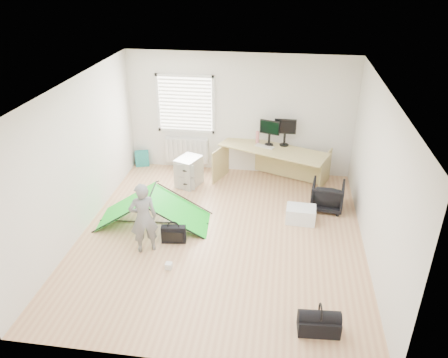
# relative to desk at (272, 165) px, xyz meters

# --- Properties ---
(ground) EXTENTS (5.50, 5.50, 0.00)m
(ground) POSITION_rel_desk_xyz_m (-0.79, -2.26, -0.39)
(ground) COLOR tan
(ground) RESTS_ON ground
(back_wall) EXTENTS (5.00, 0.02, 2.70)m
(back_wall) POSITION_rel_desk_xyz_m (-0.79, 0.49, 0.96)
(back_wall) COLOR silver
(back_wall) RESTS_ON ground
(window) EXTENTS (1.20, 0.06, 1.20)m
(window) POSITION_rel_desk_xyz_m (-1.99, 0.45, 1.16)
(window) COLOR silver
(window) RESTS_ON back_wall
(radiator) EXTENTS (1.00, 0.12, 0.60)m
(radiator) POSITION_rel_desk_xyz_m (-1.99, 0.41, 0.06)
(radiator) COLOR silver
(radiator) RESTS_ON back_wall
(desk) EXTENTS (2.42, 1.51, 0.79)m
(desk) POSITION_rel_desk_xyz_m (0.00, 0.00, 0.00)
(desk) COLOR tan
(desk) RESTS_ON ground
(filing_cabinet) EXTENTS (0.58, 0.66, 0.64)m
(filing_cabinet) POSITION_rel_desk_xyz_m (-1.77, -0.41, -0.07)
(filing_cabinet) COLOR #A6AAAC
(filing_cabinet) RESTS_ON ground
(monitor_left) EXTENTS (0.45, 0.22, 0.42)m
(monitor_left) POSITION_rel_desk_xyz_m (-0.10, 0.20, 0.60)
(monitor_left) COLOR black
(monitor_left) RESTS_ON desk
(monitor_right) EXTENTS (0.47, 0.12, 0.44)m
(monitor_right) POSITION_rel_desk_xyz_m (0.23, 0.23, 0.62)
(monitor_right) COLOR black
(monitor_right) RESTS_ON desk
(keyboard) EXTENTS (0.44, 0.30, 0.02)m
(keyboard) POSITION_rel_desk_xyz_m (-0.19, 0.09, 0.40)
(keyboard) COLOR beige
(keyboard) RESTS_ON desk
(thermos) EXTENTS (0.08, 0.08, 0.27)m
(thermos) POSITION_rel_desk_xyz_m (-0.36, 0.27, 0.53)
(thermos) COLOR #C66F72
(thermos) RESTS_ON desk
(office_chair) EXTENTS (0.68, 0.70, 0.57)m
(office_chair) POSITION_rel_desk_xyz_m (1.13, -0.99, -0.11)
(office_chair) COLOR black
(office_chair) RESTS_ON ground
(person) EXTENTS (0.55, 0.48, 1.27)m
(person) POSITION_rel_desk_xyz_m (-1.99, -2.83, 0.24)
(person) COLOR slate
(person) RESTS_ON ground
(kite) EXTENTS (2.14, 1.08, 0.64)m
(kite) POSITION_rel_desk_xyz_m (-2.10, -2.00, -0.07)
(kite) COLOR #13D124
(kite) RESTS_ON ground
(storage_crate) EXTENTS (0.56, 0.40, 0.30)m
(storage_crate) POSITION_rel_desk_xyz_m (0.62, -1.55, -0.24)
(storage_crate) COLOR white
(storage_crate) RESTS_ON ground
(tote_bag) EXTENTS (0.34, 0.23, 0.38)m
(tote_bag) POSITION_rel_desk_xyz_m (-3.08, 0.37, -0.21)
(tote_bag) COLOR teal
(tote_bag) RESTS_ON ground
(laptop_bag) EXTENTS (0.44, 0.18, 0.32)m
(laptop_bag) POSITION_rel_desk_xyz_m (-1.58, -2.54, -0.23)
(laptop_bag) COLOR black
(laptop_bag) RESTS_ON ground
(white_box) EXTENTS (0.11, 0.11, 0.10)m
(white_box) POSITION_rel_desk_xyz_m (-1.48, -3.27, -0.34)
(white_box) COLOR silver
(white_box) RESTS_ON ground
(duffel_bag) EXTENTS (0.57, 0.32, 0.24)m
(duffel_bag) POSITION_rel_desk_xyz_m (0.83, -4.26, -0.27)
(duffel_bag) COLOR black
(duffel_bag) RESTS_ON ground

